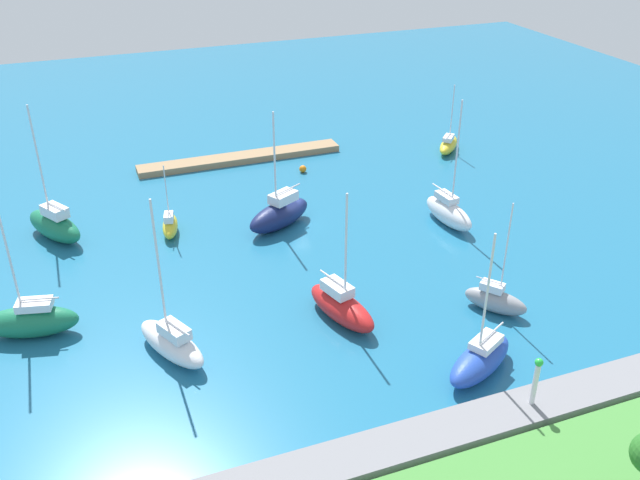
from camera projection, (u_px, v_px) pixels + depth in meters
The scene contains 15 objects.
water at pixel (297, 223), 71.68m from camera, with size 160.00×160.00×0.00m, color #1E668C.
pier_dock at pixel (241, 158), 86.37m from camera, with size 25.57×2.75×0.78m, color #997A56.
breakwater at pixel (460, 430), 44.75m from camera, with size 60.42×3.27×1.15m, color gray.
harbor_beacon at pixel (536, 378), 45.12m from camera, with size 0.56×0.56×3.73m.
sailboat_white_far_north at pixel (172, 342), 51.87m from camera, with size 5.20×7.69×13.01m.
sailboat_green_mid_basin at pixel (55, 225), 68.01m from camera, with size 6.16×7.98×13.66m.
sailboat_yellow_lone_south at pixel (170, 225), 69.09m from camera, with size 2.47×4.79×7.36m.
sailboat_blue_west_end at pixel (480, 359), 50.19m from camera, with size 7.56×5.62×11.73m.
sailboat_red_far_south at pixel (341, 306), 56.02m from camera, with size 4.54×8.00×11.53m.
sailboat_gray_off_beacon at pixel (495, 300), 57.14m from camera, with size 4.62×5.28×10.06m.
sailboat_navy_along_channel at pixel (280, 214), 70.26m from camera, with size 8.35×6.28×12.37m.
sailboat_white_outer_mooring at pixel (449, 212), 70.90m from camera, with size 2.85×7.42×13.31m.
sailboat_green_east_end at pixel (31, 320), 54.06m from camera, with size 7.83×4.20×13.00m.
sailboat_yellow_center_basin at pixel (449, 144), 88.98m from camera, with size 5.37×5.59×8.66m.
mooring_buoy_orange at pixel (303, 169), 83.18m from camera, with size 0.87×0.87×0.87m, color orange.
Camera 1 is at (20.35, 60.38, 32.96)m, focal length 38.70 mm.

